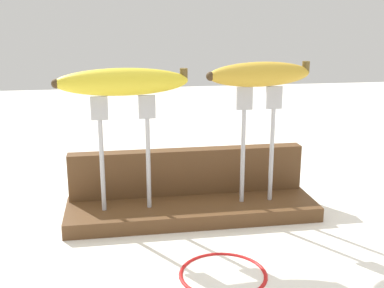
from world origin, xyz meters
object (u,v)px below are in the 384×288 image
Objects in this scene: banana_raised_right at (260,74)px; banana_chunk_far at (250,154)px; fork_stand_left at (125,143)px; fork_stand_right at (258,134)px; banana_raised_left at (122,82)px; fork_fallen_near at (167,185)px; wire_coil at (223,273)px.

banana_chunk_far is at bearing 75.64° from banana_raised_right.
fork_stand_left is 0.95× the size of fork_stand_right.
banana_raised_left reaches higher than fork_fallen_near.
wire_coil is at bearing -117.93° from fork_stand_right.
fork_fallen_near is (0.08, 0.16, -0.13)m from fork_stand_left.
banana_raised_left reaches higher than banana_chunk_far.
banana_raised_right reaches higher than fork_stand_right.
fork_fallen_near is 0.34m from wire_coil.
fork_stand_right is at bearing 62.07° from wire_coil.
banana_raised_right is 2.76× the size of banana_chunk_far.
fork_stand_right is 1.07× the size of banana_raised_right.
wire_coil is at bearing -117.92° from banana_raised_right.
fork_stand_left is at bearing 2.02° from banana_raised_left.
fork_fallen_near is 0.24m from banana_chunk_far.
banana_chunk_far is (0.20, 0.13, 0.01)m from fork_fallen_near.
banana_raised_left is 0.31m from wire_coil.
fork_stand_right is (0.21, -0.00, 0.00)m from fork_stand_left.
wire_coil is (0.11, -0.19, -0.13)m from fork_stand_left.
fork_stand_right is 1.01× the size of fork_fallen_near.
wire_coil is (-0.17, -0.47, -0.01)m from banana_chunk_far.
banana_chunk_far is at bearing 75.65° from fork_stand_right.
fork_stand_right is 0.10m from banana_raised_right.
banana_chunk_far is at bearing 45.07° from fork_stand_left.
fork_fallen_near is (-0.13, 0.16, -0.13)m from fork_stand_right.
fork_stand_left is at bearing 180.00° from banana_raised_right.
banana_chunk_far is at bearing 45.07° from banana_raised_left.
banana_raised_right is at bearing -0.00° from fork_stand_left.
wire_coil is (0.03, -0.34, -0.00)m from fork_fallen_near.
banana_raised_left reaches higher than fork_stand_left.
fork_stand_left is 0.24m from banana_raised_right.
fork_stand_right is at bearing -104.35° from banana_chunk_far.
fork_fallen_near is at bearing 62.14° from banana_raised_left.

